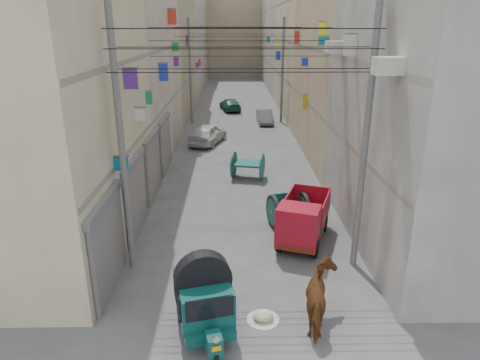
{
  "coord_description": "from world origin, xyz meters",
  "views": [
    {
      "loc": [
        -0.33,
        -6.21,
        7.36
      ],
      "look_at": [
        -0.11,
        6.5,
        2.78
      ],
      "focal_mm": 32.0,
      "sensor_mm": 36.0,
      "label": 1
    }
  ],
  "objects_px": {
    "distant_car_green": "(230,105)",
    "auto_rickshaw": "(204,298)",
    "tonga_cart": "(288,210)",
    "feed_sack": "(263,316)",
    "horse": "(323,298)",
    "distant_car_grey": "(265,117)",
    "distant_car_white": "(208,134)",
    "second_cart": "(248,165)",
    "mini_truck": "(302,224)"
  },
  "relations": [
    {
      "from": "distant_car_green",
      "to": "auto_rickshaw",
      "type": "bearing_deg",
      "value": 77.79
    },
    {
      "from": "auto_rickshaw",
      "to": "distant_car_green",
      "type": "distance_m",
      "value": 30.42
    },
    {
      "from": "tonga_cart",
      "to": "distant_car_green",
      "type": "relative_size",
      "value": 0.82
    },
    {
      "from": "feed_sack",
      "to": "distant_car_green",
      "type": "bearing_deg",
      "value": 91.89
    },
    {
      "from": "auto_rickshaw",
      "to": "distant_car_green",
      "type": "bearing_deg",
      "value": 74.7
    },
    {
      "from": "horse",
      "to": "distant_car_grey",
      "type": "relative_size",
      "value": 0.58
    },
    {
      "from": "feed_sack",
      "to": "distant_car_white",
      "type": "distance_m",
      "value": 18.38
    },
    {
      "from": "tonga_cart",
      "to": "distant_car_green",
      "type": "bearing_deg",
      "value": 81.58
    },
    {
      "from": "second_cart",
      "to": "feed_sack",
      "type": "height_order",
      "value": "second_cart"
    },
    {
      "from": "tonga_cart",
      "to": "horse",
      "type": "relative_size",
      "value": 1.63
    },
    {
      "from": "second_cart",
      "to": "auto_rickshaw",
      "type": "bearing_deg",
      "value": -83.92
    },
    {
      "from": "auto_rickshaw",
      "to": "second_cart",
      "type": "xyz_separation_m",
      "value": [
        1.51,
        11.66,
        -0.29
      ]
    },
    {
      "from": "auto_rickshaw",
      "to": "tonga_cart",
      "type": "relative_size",
      "value": 0.82
    },
    {
      "from": "feed_sack",
      "to": "distant_car_green",
      "type": "height_order",
      "value": "distant_car_green"
    },
    {
      "from": "auto_rickshaw",
      "to": "second_cart",
      "type": "distance_m",
      "value": 11.76
    },
    {
      "from": "second_cart",
      "to": "distant_car_green",
      "type": "distance_m",
      "value": 18.78
    },
    {
      "from": "tonga_cart",
      "to": "second_cart",
      "type": "bearing_deg",
      "value": 89.94
    },
    {
      "from": "horse",
      "to": "tonga_cart",
      "type": "bearing_deg",
      "value": -81.0
    },
    {
      "from": "feed_sack",
      "to": "distant_car_grey",
      "type": "bearing_deg",
      "value": 85.76
    },
    {
      "from": "second_cart",
      "to": "feed_sack",
      "type": "xyz_separation_m",
      "value": [
        0.02,
        -11.22,
        -0.59
      ]
    },
    {
      "from": "tonga_cart",
      "to": "distant_car_white",
      "type": "relative_size",
      "value": 0.79
    },
    {
      "from": "second_cart",
      "to": "distant_car_grey",
      "type": "distance_m",
      "value": 13.29
    },
    {
      "from": "tonga_cart",
      "to": "feed_sack",
      "type": "relative_size",
      "value": 5.66
    },
    {
      "from": "distant_car_green",
      "to": "mini_truck",
      "type": "bearing_deg",
      "value": 84.57
    },
    {
      "from": "auto_rickshaw",
      "to": "mini_truck",
      "type": "bearing_deg",
      "value": 40.91
    },
    {
      "from": "distant_car_white",
      "to": "distant_car_green",
      "type": "bearing_deg",
      "value": -79.15
    },
    {
      "from": "distant_car_grey",
      "to": "mini_truck",
      "type": "bearing_deg",
      "value": -92.68
    },
    {
      "from": "tonga_cart",
      "to": "mini_truck",
      "type": "height_order",
      "value": "mini_truck"
    },
    {
      "from": "second_cart",
      "to": "distant_car_white",
      "type": "relative_size",
      "value": 0.46
    },
    {
      "from": "distant_car_green",
      "to": "horse",
      "type": "bearing_deg",
      "value": 83.5
    },
    {
      "from": "auto_rickshaw",
      "to": "distant_car_green",
      "type": "xyz_separation_m",
      "value": [
        0.54,
        30.41,
        -0.47
      ]
    },
    {
      "from": "tonga_cart",
      "to": "distant_car_white",
      "type": "height_order",
      "value": "distant_car_white"
    },
    {
      "from": "auto_rickshaw",
      "to": "second_cart",
      "type": "relative_size",
      "value": 1.4
    },
    {
      "from": "distant_car_white",
      "to": "distant_car_green",
      "type": "height_order",
      "value": "distant_car_white"
    },
    {
      "from": "tonga_cart",
      "to": "second_cart",
      "type": "height_order",
      "value": "second_cart"
    },
    {
      "from": "distant_car_green",
      "to": "distant_car_white",
      "type": "bearing_deg",
      "value": 71.88
    },
    {
      "from": "feed_sack",
      "to": "distant_car_grey",
      "type": "relative_size",
      "value": 0.17
    },
    {
      "from": "distant_car_grey",
      "to": "feed_sack",
      "type": "bearing_deg",
      "value": -96.41
    },
    {
      "from": "mini_truck",
      "to": "horse",
      "type": "height_order",
      "value": "mini_truck"
    },
    {
      "from": "distant_car_green",
      "to": "tonga_cart",
      "type": "bearing_deg",
      "value": 84.3
    },
    {
      "from": "auto_rickshaw",
      "to": "second_cart",
      "type": "height_order",
      "value": "auto_rickshaw"
    },
    {
      "from": "distant_car_white",
      "to": "distant_car_grey",
      "type": "relative_size",
      "value": 1.21
    },
    {
      "from": "auto_rickshaw",
      "to": "feed_sack",
      "type": "distance_m",
      "value": 1.81
    },
    {
      "from": "second_cart",
      "to": "horse",
      "type": "height_order",
      "value": "horse"
    },
    {
      "from": "mini_truck",
      "to": "feed_sack",
      "type": "height_order",
      "value": "mini_truck"
    },
    {
      "from": "feed_sack",
      "to": "distant_car_grey",
      "type": "distance_m",
      "value": 24.46
    },
    {
      "from": "feed_sack",
      "to": "distant_car_white",
      "type": "height_order",
      "value": "distant_car_white"
    },
    {
      "from": "second_cart",
      "to": "distant_car_grey",
      "type": "relative_size",
      "value": 0.56
    },
    {
      "from": "mini_truck",
      "to": "distant_car_grey",
      "type": "bearing_deg",
      "value": 109.37
    },
    {
      "from": "second_cart",
      "to": "distant_car_white",
      "type": "bearing_deg",
      "value": 122.38
    }
  ]
}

